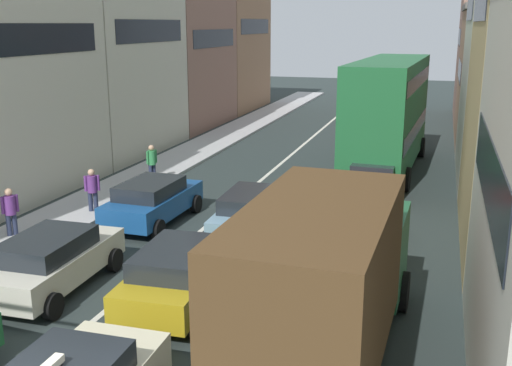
% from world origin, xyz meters
% --- Properties ---
extents(sidewalk_left, '(2.60, 64.00, 0.14)m').
position_xyz_m(sidewalk_left, '(-6.70, 20.00, 0.07)').
color(sidewalk_left, '#B2B2B2').
rests_on(sidewalk_left, ground).
extents(lane_stripe_left, '(0.16, 60.00, 0.01)m').
position_xyz_m(lane_stripe_left, '(-1.70, 20.00, 0.01)').
color(lane_stripe_left, silver).
rests_on(lane_stripe_left, ground).
extents(lane_stripe_right, '(0.16, 60.00, 0.01)m').
position_xyz_m(lane_stripe_right, '(1.70, 20.00, 0.01)').
color(lane_stripe_right, silver).
rests_on(lane_stripe_right, ground).
extents(building_row_left, '(7.20, 43.90, 13.21)m').
position_xyz_m(building_row_left, '(-12.00, 21.50, 5.90)').
color(building_row_left, beige).
rests_on(building_row_left, ground).
extents(removalist_box_truck, '(2.88, 7.76, 3.58)m').
position_xyz_m(removalist_box_truck, '(3.70, 4.55, 1.97)').
color(removalist_box_truck, '#1E5933').
rests_on(removalist_box_truck, ground).
extents(sedan_centre_lane_second, '(2.25, 4.39, 1.49)m').
position_xyz_m(sedan_centre_lane_second, '(-0.17, 6.28, 0.80)').
color(sedan_centre_lane_second, '#B29319').
rests_on(sedan_centre_lane_second, ground).
extents(wagon_left_lane_second, '(2.16, 4.35, 1.49)m').
position_xyz_m(wagon_left_lane_second, '(-3.59, 6.06, 0.80)').
color(wagon_left_lane_second, beige).
rests_on(wagon_left_lane_second, ground).
extents(hatchback_centre_lane_third, '(2.17, 4.36, 1.49)m').
position_xyz_m(hatchback_centre_lane_third, '(0.08, 11.44, 0.80)').
color(hatchback_centre_lane_third, '#759EB7').
rests_on(hatchback_centre_lane_third, ground).
extents(sedan_left_lane_third, '(2.15, 4.34, 1.49)m').
position_xyz_m(sedan_left_lane_third, '(-3.58, 11.71, 0.80)').
color(sedan_left_lane_third, '#194C8C').
rests_on(sedan_left_lane_third, ground).
extents(sedan_right_lane_behind_truck, '(2.26, 4.40, 1.49)m').
position_xyz_m(sedan_right_lane_behind_truck, '(3.32, 11.40, 0.80)').
color(sedan_right_lane_behind_truck, silver).
rests_on(sedan_right_lane_behind_truck, ground).
extents(wagon_right_lane_far, '(2.16, 4.35, 1.49)m').
position_xyz_m(wagon_right_lane_far, '(3.30, 17.12, 0.80)').
color(wagon_right_lane_far, '#A51E1E').
rests_on(wagon_right_lane_far, ground).
extents(bus_mid_queue_primary, '(3.17, 10.61, 5.06)m').
position_xyz_m(bus_mid_queue_primary, '(3.30, 21.54, 2.83)').
color(bus_mid_queue_primary, '#1E6033').
rests_on(bus_mid_queue_primary, ground).
extents(pedestrian_near_kerb, '(0.47, 0.34, 1.66)m').
position_xyz_m(pedestrian_near_kerb, '(-6.02, 11.92, 0.95)').
color(pedestrian_near_kerb, '#262D47').
rests_on(pedestrian_near_kerb, ground).
extents(pedestrian_mid_sidewalk, '(0.35, 0.46, 1.66)m').
position_xyz_m(pedestrian_mid_sidewalk, '(-7.08, 8.92, 0.95)').
color(pedestrian_mid_sidewalk, '#262D47').
rests_on(pedestrian_mid_sidewalk, ground).
extents(pedestrian_far_sidewalk, '(0.34, 0.50, 1.66)m').
position_xyz_m(pedestrian_far_sidewalk, '(-5.97, 16.48, 0.95)').
color(pedestrian_far_sidewalk, '#262D47').
rests_on(pedestrian_far_sidewalk, ground).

